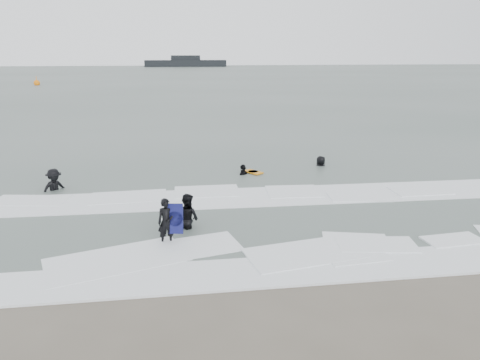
{
  "coord_description": "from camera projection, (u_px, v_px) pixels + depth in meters",
  "views": [
    {
      "loc": [
        -2.16,
        -12.12,
        5.97
      ],
      "look_at": [
        0.0,
        5.0,
        1.1
      ],
      "focal_mm": 35.0,
      "sensor_mm": 36.0,
      "label": 1
    }
  ],
  "objects": [
    {
      "name": "surfer_right_far",
      "position": [
        321.0,
        167.0,
        24.49
      ],
      "size": [
        0.96,
        0.76,
        1.71
      ],
      "primitive_type": "imported",
      "rotation": [
        0.0,
        0.0,
        -2.86
      ],
      "color": "black",
      "rests_on": "ground"
    },
    {
      "name": "surfer_right_near",
      "position": [
        243.0,
        175.0,
        22.84
      ],
      "size": [
        0.97,
        1.01,
        1.69
      ],
      "primitive_type": "imported",
      "rotation": [
        0.0,
        0.0,
        -2.31
      ],
      "color": "black",
      "rests_on": "ground"
    },
    {
      "name": "sea",
      "position": [
        191.0,
        80.0,
        89.83
      ],
      "size": [
        320.0,
        320.0,
        0.0
      ],
      "primitive_type": "plane",
      "color": "#47544C",
      "rests_on": "ground"
    },
    {
      "name": "buoy",
      "position": [
        37.0,
        83.0,
        77.58
      ],
      "size": [
        1.0,
        1.0,
        1.65
      ],
      "color": "orange",
      "rests_on": "ground"
    },
    {
      "name": "surfer_wading",
      "position": [
        188.0,
        228.0,
        16.1
      ],
      "size": [
        1.1,
        1.1,
        1.79
      ],
      "primitive_type": "imported",
      "rotation": [
        0.0,
        0.0,
        2.36
      ],
      "color": "black",
      "rests_on": "ground"
    },
    {
      "name": "ground",
      "position": [
        262.0,
        263.0,
        13.46
      ],
      "size": [
        320.0,
        320.0,
        0.0
      ],
      "primitive_type": "plane",
      "color": "brown",
      "rests_on": "ground"
    },
    {
      "name": "bodyboards",
      "position": [
        209.0,
        197.0,
        17.87
      ],
      "size": [
        4.72,
        8.78,
        1.25
      ],
      "color": "#0F1149",
      "rests_on": "ground"
    },
    {
      "name": "surf_foam",
      "position": [
        244.0,
        218.0,
        16.98
      ],
      "size": [
        30.03,
        9.06,
        0.09
      ],
      "color": "white",
      "rests_on": "ground"
    },
    {
      "name": "surfer_breaker",
      "position": [
        55.0,
        191.0,
        20.22
      ],
      "size": [
        1.38,
        1.28,
        1.86
      ],
      "primitive_type": "imported",
      "rotation": [
        0.0,
        0.0,
        0.65
      ],
      "color": "black",
      "rests_on": "ground"
    },
    {
      "name": "surfer_centre",
      "position": [
        167.0,
        244.0,
        14.81
      ],
      "size": [
        0.62,
        0.47,
        1.52
      ],
      "primitive_type": "imported",
      "rotation": [
        0.0,
        0.0,
        0.2
      ],
      "color": "black",
      "rests_on": "ground"
    },
    {
      "name": "vessel_horizon",
      "position": [
        186.0,
        63.0,
        155.49
      ],
      "size": [
        26.81,
        4.79,
        3.64
      ],
      "color": "black",
      "rests_on": "ground"
    }
  ]
}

